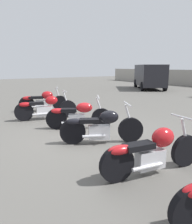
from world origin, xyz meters
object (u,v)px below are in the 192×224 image
Objects in this scene: motorcycle_slot_3 at (101,127)px; motorcycle_slot_4 at (152,151)px; motorcycle_slot_1 at (45,108)px; parked_van at (150,76)px; motorcycle_slot_0 at (43,101)px; motorcycle_slot_2 at (78,115)px.

motorcycle_slot_3 is 0.92× the size of motorcycle_slot_4.
motorcycle_slot_1 is 0.46× the size of parked_van.
parked_van is at bearing 132.11° from motorcycle_slot_0.
motorcycle_slot_4 is (6.42, -0.16, -0.02)m from motorcycle_slot_0.
motorcycle_slot_2 is at bearing -111.69° from parked_van.
motorcycle_slot_0 is 3.16m from motorcycle_slot_2.
motorcycle_slot_3 is (3.16, 0.32, 0.00)m from motorcycle_slot_1.
motorcycle_slot_0 is at bearing -173.10° from motorcycle_slot_4.
parked_van is (-5.86, 11.11, 0.70)m from motorcycle_slot_1.
motorcycle_slot_3 is at bearing 24.50° from motorcycle_slot_2.
motorcycle_slot_0 is 11.62m from parked_van.
parked_van is (-4.42, 10.72, 0.68)m from motorcycle_slot_0.
motorcycle_slot_1 is 4.98m from motorcycle_slot_4.
motorcycle_slot_3 is at bearing -107.16° from parked_van.
motorcycle_slot_0 and motorcycle_slot_1 have the same top height.
motorcycle_slot_0 is at bearing -154.98° from motorcycle_slot_3.
motorcycle_slot_2 is (1.72, 0.43, -0.00)m from motorcycle_slot_1.
motorcycle_slot_3 is (4.60, -0.07, -0.02)m from motorcycle_slot_0.
motorcycle_slot_1 is at bearing 4.53° from motorcycle_slot_0.
motorcycle_slot_1 is 3.18m from motorcycle_slot_3.
motorcycle_slot_3 reaches higher than motorcycle_slot_4.
motorcycle_slot_3 is 1.82m from motorcycle_slot_4.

